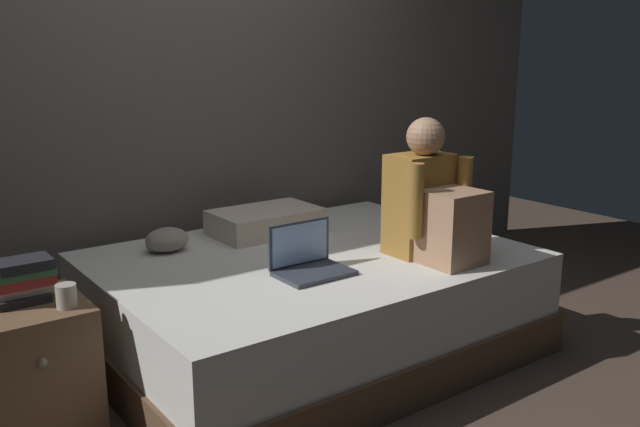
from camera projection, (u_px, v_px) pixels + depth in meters
ground_plane at (313, 384)px, 3.01m from camera, size 8.00×8.00×0.00m
wall_back at (183, 71)px, 3.64m from camera, size 5.60×0.10×2.70m
bed at (310, 303)px, 3.30m from camera, size 2.00×1.50×0.50m
nightstand at (30, 369)px, 2.58m from camera, size 0.44×0.46×0.52m
person_sitting at (432, 205)px, 3.14m from camera, size 0.39×0.44×0.66m
laptop at (308, 261)px, 2.95m from camera, size 0.32×0.23×0.22m
pillow at (266, 221)px, 3.60m from camera, size 0.56×0.36×0.13m
book_stack at (23, 280)px, 2.55m from camera, size 0.24×0.17×0.17m
mug at (66, 296)px, 2.49m from camera, size 0.08×0.08×0.09m
clothes_pile at (166, 241)px, 3.27m from camera, size 0.21×0.18×0.12m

